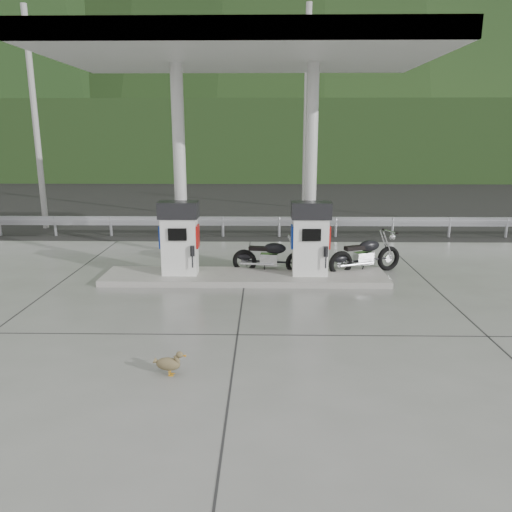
{
  "coord_description": "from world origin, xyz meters",
  "views": [
    {
      "loc": [
        0.48,
        -9.41,
        3.56
      ],
      "look_at": [
        0.3,
        1.0,
        1.0
      ],
      "focal_mm": 35.0,
      "sensor_mm": 36.0,
      "label": 1
    }
  ],
  "objects_px": {
    "motorcycle_right": "(365,256)",
    "duck": "(168,364)",
    "gas_pump_left": "(179,238)",
    "motorcycle_left": "(271,257)",
    "gas_pump_right": "(310,239)"
  },
  "relations": [
    {
      "from": "motorcycle_right",
      "to": "duck",
      "type": "bearing_deg",
      "value": -148.43
    },
    {
      "from": "gas_pump_left",
      "to": "motorcycle_left",
      "type": "bearing_deg",
      "value": 13.52
    },
    {
      "from": "gas_pump_right",
      "to": "motorcycle_left",
      "type": "relative_size",
      "value": 0.95
    },
    {
      "from": "motorcycle_left",
      "to": "motorcycle_right",
      "type": "relative_size",
      "value": 0.95
    },
    {
      "from": "duck",
      "to": "motorcycle_right",
      "type": "bearing_deg",
      "value": 62.74
    },
    {
      "from": "gas_pump_right",
      "to": "motorcycle_left",
      "type": "xyz_separation_m",
      "value": [
        -0.95,
        0.54,
        -0.6
      ]
    },
    {
      "from": "motorcycle_right",
      "to": "gas_pump_left",
      "type": "bearing_deg",
      "value": 165.08
    },
    {
      "from": "motorcycle_left",
      "to": "duck",
      "type": "xyz_separation_m",
      "value": [
        -1.61,
        -5.58,
        -0.28
      ]
    },
    {
      "from": "gas_pump_right",
      "to": "duck",
      "type": "bearing_deg",
      "value": -116.92
    },
    {
      "from": "motorcycle_left",
      "to": "duck",
      "type": "height_order",
      "value": "motorcycle_left"
    },
    {
      "from": "gas_pump_left",
      "to": "motorcycle_right",
      "type": "xyz_separation_m",
      "value": [
        4.7,
        0.67,
        -0.58
      ]
    },
    {
      "from": "gas_pump_left",
      "to": "motorcycle_left",
      "type": "relative_size",
      "value": 0.95
    },
    {
      "from": "duck",
      "to": "gas_pump_right",
      "type": "bearing_deg",
      "value": 71.19
    },
    {
      "from": "motorcycle_right",
      "to": "gas_pump_right",
      "type": "bearing_deg",
      "value": -178.86
    },
    {
      "from": "motorcycle_left",
      "to": "gas_pump_right",
      "type": "bearing_deg",
      "value": -20.8
    }
  ]
}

